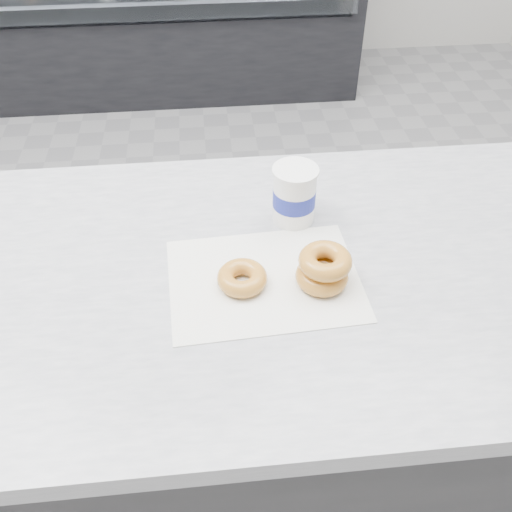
{
  "coord_description": "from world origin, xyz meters",
  "views": [
    {
      "loc": [
        0.28,
        -1.35,
        1.62
      ],
      "look_at": [
        0.35,
        -0.62,
        0.95
      ],
      "focal_mm": 40.0,
      "sensor_mm": 36.0,
      "label": 1
    }
  ],
  "objects_px": {
    "display_case": "(147,2)",
    "counter": "(104,420)",
    "donut_stack": "(323,268)",
    "coffee_cup": "(294,194)",
    "donut_single": "(242,278)"
  },
  "relations": [
    {
      "from": "donut_stack",
      "to": "coffee_cup",
      "type": "distance_m",
      "value": 0.19
    },
    {
      "from": "donut_single",
      "to": "donut_stack",
      "type": "bearing_deg",
      "value": -3.52
    },
    {
      "from": "donut_stack",
      "to": "counter",
      "type": "bearing_deg",
      "value": 174.48
    },
    {
      "from": "donut_stack",
      "to": "display_case",
      "type": "bearing_deg",
      "value": 99.61
    },
    {
      "from": "coffee_cup",
      "to": "donut_single",
      "type": "bearing_deg",
      "value": -147.98
    },
    {
      "from": "display_case",
      "to": "donut_stack",
      "type": "relative_size",
      "value": 18.58
    },
    {
      "from": "counter",
      "to": "donut_single",
      "type": "relative_size",
      "value": 34.08
    },
    {
      "from": "counter",
      "to": "donut_single",
      "type": "bearing_deg",
      "value": -6.39
    },
    {
      "from": "display_case",
      "to": "coffee_cup",
      "type": "distance_m",
      "value": 2.66
    },
    {
      "from": "counter",
      "to": "donut_stack",
      "type": "distance_m",
      "value": 0.67
    },
    {
      "from": "display_case",
      "to": "counter",
      "type": "bearing_deg",
      "value": -90.0
    },
    {
      "from": "display_case",
      "to": "donut_single",
      "type": "height_order",
      "value": "display_case"
    },
    {
      "from": "counter",
      "to": "display_case",
      "type": "distance_m",
      "value": 2.72
    },
    {
      "from": "counter",
      "to": "display_case",
      "type": "xyz_separation_m",
      "value": [
        0.0,
        2.72,
        0.04
      ]
    },
    {
      "from": "display_case",
      "to": "coffee_cup",
      "type": "height_order",
      "value": "display_case"
    }
  ]
}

